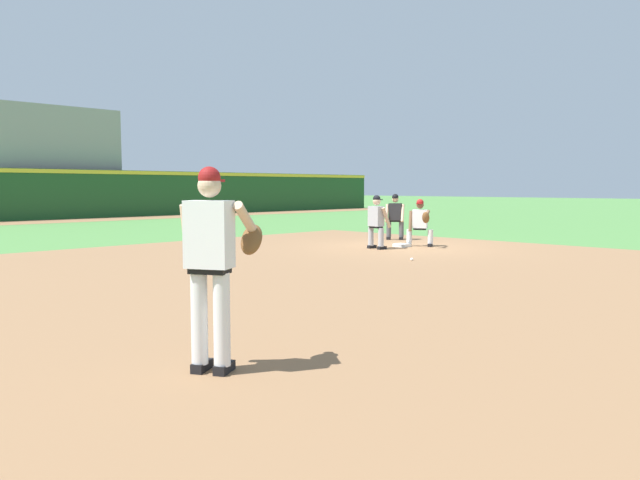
{
  "coord_description": "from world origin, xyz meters",
  "views": [
    {
      "loc": [
        -14.03,
        -10.51,
        1.68
      ],
      "look_at": [
        -7.55,
        -4.17,
        0.9
      ],
      "focal_mm": 35.0,
      "sensor_mm": 36.0,
      "label": 1
    }
  ],
  "objects_px": {
    "first_base_bag": "(402,245)",
    "first_baseman": "(420,221)",
    "baseball": "(412,259)",
    "baserunner": "(376,220)",
    "pitcher": "(213,257)",
    "umpire": "(395,215)"
  },
  "relations": [
    {
      "from": "first_base_bag",
      "to": "first_baseman",
      "type": "height_order",
      "value": "first_baseman"
    },
    {
      "from": "first_base_bag",
      "to": "baseball",
      "type": "height_order",
      "value": "first_base_bag"
    },
    {
      "from": "baserunner",
      "to": "baseball",
      "type": "bearing_deg",
      "value": -124.05
    },
    {
      "from": "pitcher",
      "to": "baserunner",
      "type": "distance_m",
      "value": 11.52
    },
    {
      "from": "baseball",
      "to": "first_baseman",
      "type": "height_order",
      "value": "first_baseman"
    },
    {
      "from": "first_baseman",
      "to": "umpire",
      "type": "bearing_deg",
      "value": 54.92
    },
    {
      "from": "baseball",
      "to": "first_baseman",
      "type": "distance_m",
      "value": 3.55
    },
    {
      "from": "pitcher",
      "to": "umpire",
      "type": "height_order",
      "value": "pitcher"
    },
    {
      "from": "first_base_bag",
      "to": "first_baseman",
      "type": "distance_m",
      "value": 0.87
    },
    {
      "from": "baseball",
      "to": "first_baseman",
      "type": "relative_size",
      "value": 0.06
    },
    {
      "from": "first_baseman",
      "to": "umpire",
      "type": "distance_m",
      "value": 2.34
    },
    {
      "from": "pitcher",
      "to": "umpire",
      "type": "xyz_separation_m",
      "value": [
        12.5,
        7.55,
        -0.27
      ]
    },
    {
      "from": "first_base_bag",
      "to": "baserunner",
      "type": "bearing_deg",
      "value": 172.04
    },
    {
      "from": "baseball",
      "to": "baserunner",
      "type": "xyz_separation_m",
      "value": [
        1.56,
        2.31,
        0.76
      ]
    },
    {
      "from": "pitcher",
      "to": "baserunner",
      "type": "xyz_separation_m",
      "value": [
        9.77,
        6.08,
        -0.27
      ]
    },
    {
      "from": "first_base_bag",
      "to": "umpire",
      "type": "distance_m",
      "value": 2.49
    },
    {
      "from": "first_base_bag",
      "to": "umpire",
      "type": "xyz_separation_m",
      "value": [
        1.77,
        1.6,
        0.75
      ]
    },
    {
      "from": "first_baseman",
      "to": "umpire",
      "type": "height_order",
      "value": "umpire"
    },
    {
      "from": "baseball",
      "to": "first_baseman",
      "type": "bearing_deg",
      "value": 32.24
    },
    {
      "from": "first_base_bag",
      "to": "first_baseman",
      "type": "relative_size",
      "value": 0.28
    },
    {
      "from": "first_base_bag",
      "to": "umpire",
      "type": "height_order",
      "value": "umpire"
    },
    {
      "from": "baserunner",
      "to": "umpire",
      "type": "relative_size",
      "value": 1.0
    }
  ]
}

